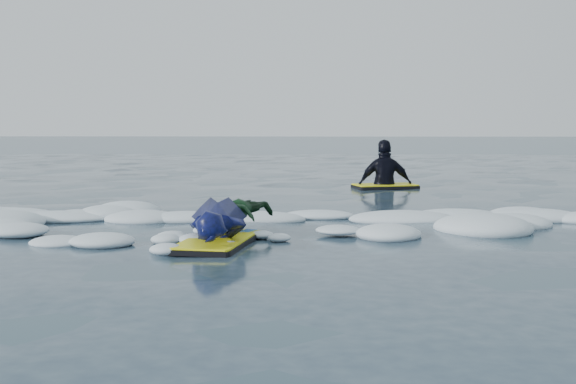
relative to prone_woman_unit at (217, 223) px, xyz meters
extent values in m
plane|color=#1A283F|center=(0.29, 0.34, -0.23)|extent=(120.00, 120.00, 0.00)
cube|color=black|center=(0.00, -0.22, -0.19)|extent=(0.79, 1.21, 0.06)
cube|color=#FFF815|center=(0.00, -0.22, -0.15)|extent=(0.76, 1.19, 0.02)
imported|color=navy|center=(0.00, 0.03, 0.02)|extent=(0.71, 1.73, 0.41)
cube|color=black|center=(0.15, 0.37, -0.20)|extent=(0.68, 0.81, 0.04)
cube|color=#FFF815|center=(0.15, 0.37, -0.18)|extent=(0.66, 0.79, 0.01)
cube|color=blue|center=(0.15, 0.37, -0.17)|extent=(0.43, 0.65, 0.00)
imported|color=#103B18|center=(0.15, 0.57, -0.01)|extent=(0.95, 1.18, 0.40)
cube|color=black|center=(2.38, 6.47, -0.19)|extent=(1.33, 0.96, 0.06)
cube|color=#FFF815|center=(2.38, 6.47, -0.15)|extent=(1.30, 0.93, 0.02)
imported|color=black|center=(2.38, 6.47, -0.18)|extent=(1.09, 0.52, 1.80)
camera|label=1|loc=(0.99, -7.41, 1.04)|focal=45.00mm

